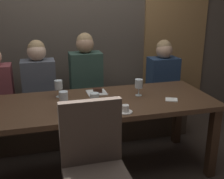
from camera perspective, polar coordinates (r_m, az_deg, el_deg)
name	(u,v)px	position (r m, az deg, el deg)	size (l,w,h in m)	color
ground	(98,170)	(2.93, -2.81, -16.10)	(9.00, 9.00, 0.00)	#382D26
back_wall_tiled	(76,11)	(3.64, -7.43, 15.56)	(6.00, 0.12, 3.00)	brown
arched_door	(176,21)	(3.99, 12.93, 13.51)	(0.90, 0.05, 2.55)	olive
dining_table	(97,110)	(2.62, -3.02, -4.18)	(2.20, 0.84, 0.74)	#412B1C
banquette_bench	(86,122)	(3.42, -5.38, -6.52)	(2.50, 0.44, 0.45)	#4A3C2E
chair_near_side	(95,163)	(2.00, -3.55, -14.64)	(0.44, 0.44, 0.98)	#4C3321
diner_bearded	(39,77)	(3.19, -14.68, 2.40)	(0.36, 0.24, 0.78)	#4C515B
diner_far_end	(86,72)	(3.22, -5.36, 3.59)	(0.36, 0.24, 0.84)	#2D473D
diner_near_end	(163,71)	(3.55, 10.33, 3.78)	(0.36, 0.24, 0.72)	navy
wine_glass_end_left	(59,85)	(2.72, -10.82, 0.86)	(0.08, 0.08, 0.16)	silver
wine_glass_center_back	(64,97)	(2.38, -9.83, -1.50)	(0.08, 0.08, 0.16)	silver
wine_glass_far_left	(95,99)	(2.31, -3.57, -1.86)	(0.08, 0.08, 0.16)	silver
wine_glass_end_right	(139,84)	(2.72, 5.48, 1.05)	(0.08, 0.08, 0.16)	silver
espresso_cup	(125,109)	(2.33, 2.74, -4.06)	(0.12, 0.12, 0.06)	white
dessert_plate	(97,92)	(2.81, -3.08, -0.45)	(0.19, 0.19, 0.05)	white
folded_napkin	(171,100)	(2.67, 11.99, -2.03)	(0.11, 0.10, 0.01)	silver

